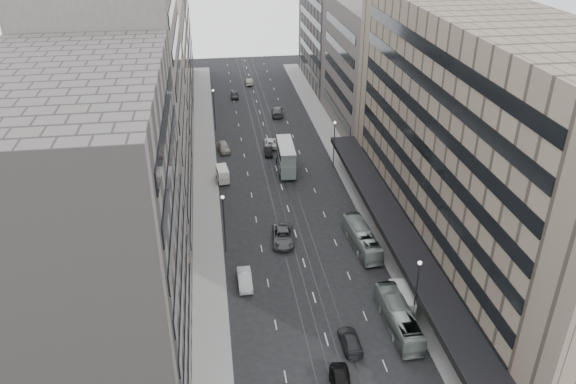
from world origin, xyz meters
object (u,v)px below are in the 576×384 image
sedan_0 (341,384)px  sedan_1 (245,279)px  panel_van (223,174)px  sedan_2 (283,236)px  bus_near (398,317)px  vw_microbus (402,300)px  bus_far (362,238)px  double_decker (286,157)px

sedan_0 → sedan_1: (-7.69, 17.55, -0.09)m
panel_van → sedan_2: (7.25, -19.10, -0.49)m
bus_near → vw_microbus: size_ratio=2.03×
panel_van → sedan_0: panel_van is taller
bus_far → panel_van: bearing=-55.2°
bus_near → double_decker: double_decker is taller
panel_van → sedan_2: panel_van is taller
double_decker → vw_microbus: double_decker is taller
bus_near → panel_van: size_ratio=2.55×
sedan_1 → sedan_2: bearing=55.7°
vw_microbus → panel_van: vw_microbus is taller
sedan_2 → sedan_1: bearing=-118.0°
double_decker → sedan_1: 31.59m
bus_far → sedan_2: 10.50m
sedan_0 → sedan_2: 26.28m
panel_van → sedan_0: size_ratio=0.80×
double_decker → sedan_1: size_ratio=1.93×
double_decker → sedan_2: 21.83m
bus_near → sedan_0: 11.07m
bus_near → double_decker: bearing=-81.6°
vw_microbus → double_decker: bearing=106.4°
bus_near → double_decker: (-6.45, 40.08, 1.20)m
bus_far → sedan_2: bearing=-19.5°
sedan_1 → sedan_2: (5.81, 8.67, 0.07)m
bus_near → vw_microbus: 3.00m
bus_far → vw_microbus: 13.01m
bus_far → sedan_0: (-8.19, -23.30, -0.57)m
vw_microbus → bus_near: bearing=-109.8°
bus_far → sedan_1: 16.91m
double_decker → sedan_1: double_decker is taller
vw_microbus → bus_far: bearing=99.5°
double_decker → sedan_2: double_decker is taller
sedan_0 → sedan_1: sedan_0 is taller
bus_near → sedan_0: bearing=42.8°
sedan_0 → bus_far: bearing=77.3°
sedan_1 → sedan_2: sedan_2 is taller
vw_microbus → sedan_2: bearing=129.9°
bus_near → bus_far: (0.17, 15.69, 0.00)m
bus_far → double_decker: size_ratio=1.14×
double_decker → panel_van: size_ratio=2.24×
bus_far → sedan_1: size_ratio=2.20×
double_decker → sedan_2: (-3.46, -21.48, -1.78)m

